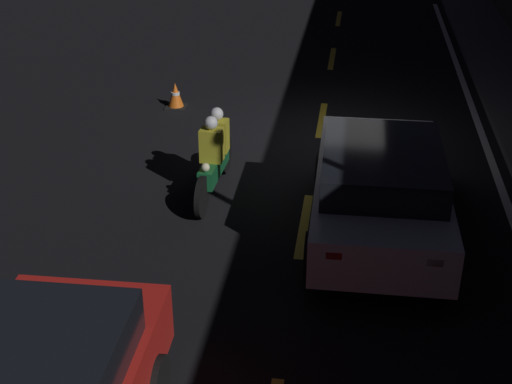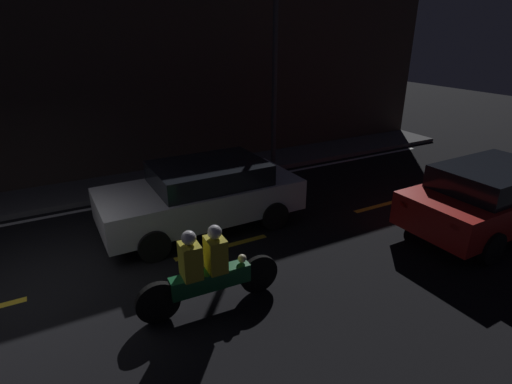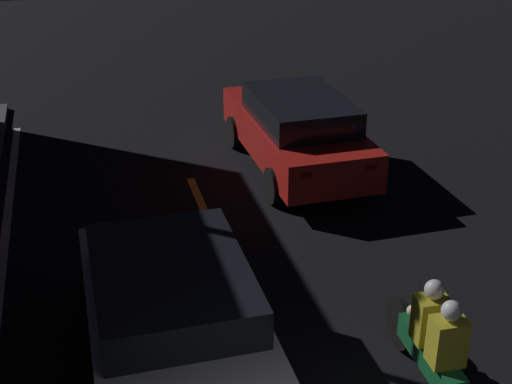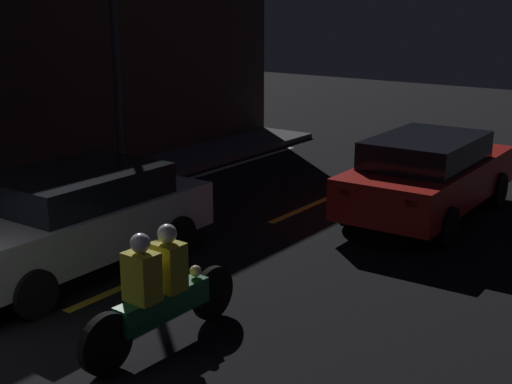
% 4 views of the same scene
% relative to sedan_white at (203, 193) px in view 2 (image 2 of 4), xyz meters
% --- Properties ---
extents(ground_plane, '(56.00, 56.00, 0.00)m').
position_rel_sedan_white_xyz_m(ground_plane, '(-3.55, -1.10, -0.77)').
color(ground_plane, black).
extents(raised_curb, '(28.00, 1.65, 0.14)m').
position_rel_sedan_white_xyz_m(raised_curb, '(-3.55, 3.21, -0.70)').
color(raised_curb, '#4C4C4F').
rests_on(raised_curb, ground).
extents(lane_dash_d, '(2.00, 0.14, 0.01)m').
position_rel_sedan_white_xyz_m(lane_dash_d, '(-0.05, -1.10, -0.77)').
color(lane_dash_d, gold).
rests_on(lane_dash_d, ground).
extents(lane_dash_e, '(2.00, 0.14, 0.01)m').
position_rel_sedan_white_xyz_m(lane_dash_e, '(4.45, -1.10, -0.77)').
color(lane_dash_e, gold).
rests_on(lane_dash_e, ground).
extents(lane_solid_kerb, '(25.20, 0.14, 0.01)m').
position_rel_sedan_white_xyz_m(lane_solid_kerb, '(-3.55, 2.13, -0.77)').
color(lane_solid_kerb, silver).
rests_on(lane_solid_kerb, ground).
extents(sedan_white, '(4.32, 2.05, 1.44)m').
position_rel_sedan_white_xyz_m(sedan_white, '(0.00, 0.00, 0.00)').
color(sedan_white, silver).
rests_on(sedan_white, ground).
extents(taxi_red, '(4.38, 1.96, 1.49)m').
position_rel_sedan_white_xyz_m(taxi_red, '(5.40, -3.14, 0.03)').
color(taxi_red, red).
rests_on(taxi_red, ground).
extents(motorcycle, '(2.35, 0.39, 1.41)m').
position_rel_sedan_white_xyz_m(motorcycle, '(-1.00, -2.69, -0.11)').
color(motorcycle, black).
rests_on(motorcycle, ground).
extents(street_lamp, '(0.28, 0.28, 5.76)m').
position_rel_sedan_white_xyz_m(street_lamp, '(3.11, 2.23, 2.46)').
color(street_lamp, '#333338').
rests_on(street_lamp, ground).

